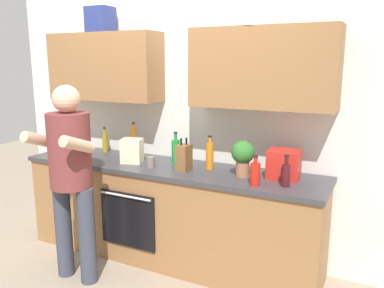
{
  "coord_description": "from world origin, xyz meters",
  "views": [
    {
      "loc": [
        1.72,
        -2.94,
        1.82
      ],
      "look_at": [
        0.3,
        -0.1,
        1.15
      ],
      "focal_mm": 36.34,
      "sensor_mm": 36.0,
      "label": 1
    }
  ],
  "objects_px": {
    "knife_block": "(184,157)",
    "potted_herb": "(243,155)",
    "bottle_juice": "(210,155)",
    "grocery_bag_rice": "(132,151)",
    "bottle_hotsauce": "(255,173)",
    "grocery_bag_crisps": "(284,164)",
    "person_standing": "(70,169)",
    "mixing_bowl": "(77,149)",
    "bottle_oil": "(105,142)",
    "bottle_soda": "(176,151)",
    "bottle_wine": "(286,174)",
    "cup_stoneware": "(151,162)",
    "bottle_syrup": "(134,142)"
  },
  "relations": [
    {
      "from": "knife_block",
      "to": "potted_herb",
      "type": "bearing_deg",
      "value": 6.06
    },
    {
      "from": "bottle_juice",
      "to": "grocery_bag_rice",
      "type": "bearing_deg",
      "value": -170.35
    },
    {
      "from": "bottle_hotsauce",
      "to": "grocery_bag_crisps",
      "type": "bearing_deg",
      "value": 60.71
    },
    {
      "from": "person_standing",
      "to": "mixing_bowl",
      "type": "xyz_separation_m",
      "value": [
        -0.57,
        0.68,
        -0.03
      ]
    },
    {
      "from": "person_standing",
      "to": "bottle_oil",
      "type": "relative_size",
      "value": 6.34
    },
    {
      "from": "bottle_hotsauce",
      "to": "bottle_oil",
      "type": "distance_m",
      "value": 1.79
    },
    {
      "from": "knife_block",
      "to": "potted_herb",
      "type": "distance_m",
      "value": 0.52
    },
    {
      "from": "bottle_oil",
      "to": "bottle_soda",
      "type": "bearing_deg",
      "value": -4.99
    },
    {
      "from": "potted_herb",
      "to": "grocery_bag_rice",
      "type": "xyz_separation_m",
      "value": [
        -1.07,
        -0.04,
        -0.07
      ]
    },
    {
      "from": "knife_block",
      "to": "grocery_bag_rice",
      "type": "height_order",
      "value": "knife_block"
    },
    {
      "from": "potted_herb",
      "to": "mixing_bowl",
      "type": "bearing_deg",
      "value": 179.42
    },
    {
      "from": "bottle_soda",
      "to": "knife_block",
      "type": "xyz_separation_m",
      "value": [
        0.18,
        -0.18,
        -0.0
      ]
    },
    {
      "from": "bottle_wine",
      "to": "mixing_bowl",
      "type": "xyz_separation_m",
      "value": [
        -2.18,
        0.13,
        -0.05
      ]
    },
    {
      "from": "bottle_hotsauce",
      "to": "bottle_soda",
      "type": "distance_m",
      "value": 0.91
    },
    {
      "from": "cup_stoneware",
      "to": "knife_block",
      "type": "xyz_separation_m",
      "value": [
        0.31,
        0.04,
        0.07
      ]
    },
    {
      "from": "bottle_hotsauce",
      "to": "mixing_bowl",
      "type": "height_order",
      "value": "bottle_hotsauce"
    },
    {
      "from": "bottle_soda",
      "to": "bottle_syrup",
      "type": "xyz_separation_m",
      "value": [
        -0.5,
        0.05,
        0.03
      ]
    },
    {
      "from": "bottle_syrup",
      "to": "cup_stoneware",
      "type": "distance_m",
      "value": 0.47
    },
    {
      "from": "bottle_oil",
      "to": "grocery_bag_crisps",
      "type": "distance_m",
      "value": 1.9
    },
    {
      "from": "bottle_syrup",
      "to": "grocery_bag_crisps",
      "type": "distance_m",
      "value": 1.52
    },
    {
      "from": "grocery_bag_rice",
      "to": "bottle_oil",
      "type": "bearing_deg",
      "value": 154.57
    },
    {
      "from": "mixing_bowl",
      "to": "potted_herb",
      "type": "xyz_separation_m",
      "value": [
        1.8,
        -0.02,
        0.14
      ]
    },
    {
      "from": "person_standing",
      "to": "grocery_bag_rice",
      "type": "relative_size",
      "value": 7.29
    },
    {
      "from": "bottle_oil",
      "to": "cup_stoneware",
      "type": "height_order",
      "value": "bottle_oil"
    },
    {
      "from": "knife_block",
      "to": "mixing_bowl",
      "type": "bearing_deg",
      "value": 176.76
    },
    {
      "from": "person_standing",
      "to": "cup_stoneware",
      "type": "bearing_deg",
      "value": 53.98
    },
    {
      "from": "person_standing",
      "to": "mixing_bowl",
      "type": "height_order",
      "value": "person_standing"
    },
    {
      "from": "grocery_bag_rice",
      "to": "bottle_juice",
      "type": "bearing_deg",
      "value": 9.65
    },
    {
      "from": "cup_stoneware",
      "to": "knife_block",
      "type": "height_order",
      "value": "knife_block"
    },
    {
      "from": "bottle_juice",
      "to": "bottle_syrup",
      "type": "height_order",
      "value": "bottle_syrup"
    },
    {
      "from": "knife_block",
      "to": "grocery_bag_rice",
      "type": "bearing_deg",
      "value": 178.33
    },
    {
      "from": "cup_stoneware",
      "to": "person_standing",
      "type": "bearing_deg",
      "value": -126.02
    },
    {
      "from": "bottle_oil",
      "to": "knife_block",
      "type": "bearing_deg",
      "value": -13.73
    },
    {
      "from": "bottle_hotsauce",
      "to": "bottle_juice",
      "type": "relative_size",
      "value": 0.79
    },
    {
      "from": "bottle_syrup",
      "to": "cup_stoneware",
      "type": "bearing_deg",
      "value": -36.7
    },
    {
      "from": "potted_herb",
      "to": "bottle_syrup",
      "type": "bearing_deg",
      "value": 171.52
    },
    {
      "from": "knife_block",
      "to": "grocery_bag_crisps",
      "type": "relative_size",
      "value": 1.15
    },
    {
      "from": "potted_herb",
      "to": "grocery_bag_crisps",
      "type": "xyz_separation_m",
      "value": [
        0.32,
        0.09,
        -0.06
      ]
    },
    {
      "from": "bottle_hotsauce",
      "to": "bottle_wine",
      "type": "xyz_separation_m",
      "value": [
        0.22,
        0.07,
        0.0
      ]
    },
    {
      "from": "bottle_juice",
      "to": "bottle_wine",
      "type": "relative_size",
      "value": 1.21
    },
    {
      "from": "person_standing",
      "to": "bottle_oil",
      "type": "xyz_separation_m",
      "value": [
        -0.35,
        0.87,
        0.04
      ]
    },
    {
      "from": "bottle_oil",
      "to": "bottle_syrup",
      "type": "relative_size",
      "value": 0.77
    },
    {
      "from": "person_standing",
      "to": "bottle_hotsauce",
      "type": "distance_m",
      "value": 1.48
    },
    {
      "from": "bottle_wine",
      "to": "grocery_bag_crisps",
      "type": "height_order",
      "value": "bottle_wine"
    },
    {
      "from": "potted_herb",
      "to": "person_standing",
      "type": "bearing_deg",
      "value": -151.93
    },
    {
      "from": "grocery_bag_rice",
      "to": "grocery_bag_crisps",
      "type": "distance_m",
      "value": 1.39
    },
    {
      "from": "bottle_juice",
      "to": "grocery_bag_crisps",
      "type": "xyz_separation_m",
      "value": [
        0.65,
        0.01,
        -0.01
      ]
    },
    {
      "from": "bottle_oil",
      "to": "potted_herb",
      "type": "distance_m",
      "value": 1.6
    },
    {
      "from": "bottle_wine",
      "to": "grocery_bag_crisps",
      "type": "distance_m",
      "value": 0.21
    },
    {
      "from": "bottle_soda",
      "to": "potted_herb",
      "type": "xyz_separation_m",
      "value": [
        0.7,
        -0.13,
        0.06
      ]
    }
  ]
}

